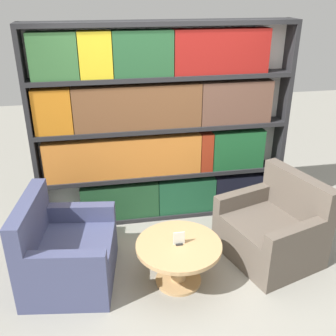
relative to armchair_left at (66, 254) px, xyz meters
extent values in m
plane|color=gray|center=(1.16, -0.30, -0.30)|extent=(14.00, 14.00, 0.00)
cube|color=silver|center=(1.16, 1.17, 0.87)|extent=(2.99, 0.05, 2.35)
cube|color=#262628|center=(-0.31, 1.04, 0.87)|extent=(0.05, 0.30, 2.35)
cube|color=#262628|center=(2.63, 1.04, 0.87)|extent=(0.05, 0.30, 2.35)
cube|color=#262628|center=(1.16, 1.04, -0.28)|extent=(2.89, 0.30, 0.05)
cube|color=#262628|center=(1.16, 1.04, 0.28)|extent=(2.89, 0.30, 0.05)
cube|color=#262628|center=(1.16, 1.04, 0.87)|extent=(2.89, 0.30, 0.05)
cube|color=#262628|center=(1.16, 1.04, 1.46)|extent=(2.89, 0.30, 0.05)
cube|color=#262628|center=(1.16, 1.04, 2.03)|extent=(2.89, 0.30, 0.05)
cube|color=#214E2B|center=(0.60, 1.02, -0.03)|extent=(0.94, 0.20, 0.44)
cube|color=#1C5333|center=(1.44, 1.02, -0.03)|extent=(0.72, 0.20, 0.44)
cube|color=black|center=(2.19, 1.02, -0.03)|extent=(0.76, 0.20, 0.44)
cube|color=orange|center=(0.68, 1.02, 0.55)|extent=(1.83, 0.20, 0.48)
cube|color=maroon|center=(1.67, 1.02, 0.55)|extent=(0.15, 0.20, 0.48)
cube|color=#1C5A2D|center=(2.07, 1.02, 0.55)|extent=(0.64, 0.20, 0.48)
cube|color=orange|center=(-0.06, 1.02, 1.14)|extent=(0.41, 0.20, 0.49)
cube|color=brown|center=(0.86, 1.02, 1.14)|extent=(1.43, 0.20, 0.49)
cube|color=brown|center=(2.01, 1.02, 1.14)|extent=(0.84, 0.20, 0.49)
cube|color=#356835|center=(0.01, 1.02, 1.72)|extent=(0.49, 0.20, 0.48)
cube|color=gold|center=(0.44, 1.02, 1.72)|extent=(0.34, 0.20, 0.48)
cube|color=#24562F|center=(0.93, 1.02, 1.72)|extent=(0.64, 0.20, 0.48)
cube|color=maroon|center=(1.80, 1.02, 1.72)|extent=(1.07, 0.20, 0.48)
cube|color=#42476B|center=(0.04, -0.01, -0.09)|extent=(0.95, 1.05, 0.44)
cube|color=#42476B|center=(-0.29, 0.04, 0.36)|extent=(0.28, 0.95, 0.46)
cube|color=#42476B|center=(0.05, -0.42, 0.22)|extent=(0.69, 0.22, 0.18)
cube|color=#42476B|center=(0.17, 0.39, 0.22)|extent=(0.69, 0.22, 0.18)
cube|color=brown|center=(2.11, -0.01, -0.09)|extent=(1.07, 1.14, 0.44)
cube|color=brown|center=(2.44, 0.10, 0.36)|extent=(0.42, 0.94, 0.46)
cube|color=brown|center=(1.92, 0.36, 0.22)|extent=(0.69, 0.32, 0.18)
cube|color=brown|center=(2.17, -0.42, 0.22)|extent=(0.69, 0.32, 0.18)
cylinder|color=tan|center=(1.08, -0.23, -0.10)|extent=(0.15, 0.15, 0.41)
cylinder|color=tan|center=(1.08, -0.23, -0.29)|extent=(0.45, 0.45, 0.03)
cylinder|color=tan|center=(1.08, -0.23, 0.12)|extent=(0.83, 0.83, 0.04)
cube|color=black|center=(1.08, -0.23, 0.15)|extent=(0.07, 0.06, 0.01)
cube|color=silver|center=(1.08, -0.23, 0.21)|extent=(0.11, 0.01, 0.13)
camera|label=1|loc=(0.41, -3.25, 2.37)|focal=42.00mm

